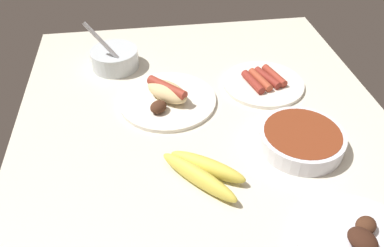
% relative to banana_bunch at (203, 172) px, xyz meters
% --- Properties ---
extents(ground_plane, '(1.20, 0.90, 0.03)m').
position_rel_banana_bunch_xyz_m(ground_plane, '(-0.09, 0.04, -0.03)').
color(ground_plane, silver).
extents(banana_bunch, '(0.17, 0.18, 0.04)m').
position_rel_banana_bunch_xyz_m(banana_bunch, '(0.00, 0.00, 0.00)').
color(banana_bunch, '#E5D14C').
rests_on(banana_bunch, ground_plane).
extents(plate_sausages, '(0.22, 0.22, 0.03)m').
position_rel_banana_bunch_xyz_m(plate_sausages, '(-0.31, 0.22, -0.01)').
color(plate_sausages, white).
rests_on(plate_sausages, ground_plane).
extents(plate_hotdog_assembled, '(0.25, 0.25, 0.06)m').
position_rel_banana_bunch_xyz_m(plate_hotdog_assembled, '(-0.27, -0.05, -0.00)').
color(plate_hotdog_assembled, white).
rests_on(plate_hotdog_assembled, ground_plane).
extents(plate_grilled_meat, '(0.22, 0.22, 0.04)m').
position_rel_banana_bunch_xyz_m(plate_grilled_meat, '(0.19, 0.24, -0.01)').
color(plate_grilled_meat, white).
rests_on(plate_grilled_meat, ground_plane).
extents(bowl_coleslaw, '(0.13, 0.14, 0.15)m').
position_rel_banana_bunch_xyz_m(bowl_coleslaw, '(-0.46, -0.18, 0.01)').
color(bowl_coleslaw, silver).
rests_on(bowl_coleslaw, ground_plane).
extents(bowl_chili, '(0.19, 0.19, 0.04)m').
position_rel_banana_bunch_xyz_m(bowl_chili, '(-0.06, 0.23, 0.00)').
color(bowl_chili, white).
rests_on(bowl_chili, ground_plane).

